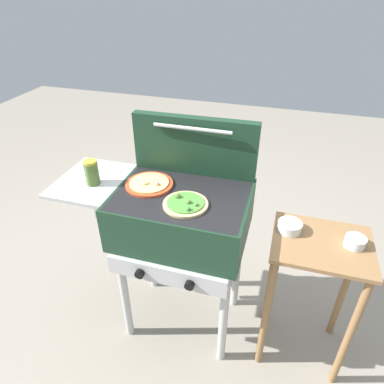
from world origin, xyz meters
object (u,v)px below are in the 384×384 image
(topping_bowl_near, at_px, (355,242))
(topping_bowl_far, at_px, (290,227))
(pizza_veggie, at_px, (185,204))
(prep_table, at_px, (313,277))
(pizza_cheese, at_px, (149,184))
(sauce_jar, at_px, (92,173))
(grill, at_px, (179,218))

(topping_bowl_near, xyz_separation_m, topping_bowl_far, (-0.28, 0.03, -0.00))
(topping_bowl_near, bearing_deg, pizza_veggie, -172.38)
(prep_table, bearing_deg, pizza_cheese, 178.10)
(sauce_jar, relative_size, topping_bowl_near, 1.39)
(grill, height_order, topping_bowl_near, grill)
(pizza_veggie, bearing_deg, sauce_jar, 174.23)
(grill, xyz_separation_m, prep_table, (0.67, 0.00, -0.21))
(topping_bowl_far, bearing_deg, pizza_cheese, -178.72)
(sauce_jar, distance_m, prep_table, 1.18)
(topping_bowl_near, bearing_deg, topping_bowl_far, 174.54)
(pizza_veggie, xyz_separation_m, prep_table, (0.62, 0.08, -0.36))
(pizza_veggie, relative_size, topping_bowl_far, 1.83)
(pizza_veggie, height_order, prep_table, pizza_veggie)
(sauce_jar, height_order, prep_table, sauce_jar)
(pizza_cheese, distance_m, topping_bowl_near, 0.97)
(pizza_cheese, relative_size, sauce_jar, 1.86)
(pizza_veggie, distance_m, pizza_cheese, 0.25)
(topping_bowl_far, bearing_deg, pizza_veggie, -164.79)
(grill, bearing_deg, pizza_cheese, 168.77)
(topping_bowl_near, height_order, topping_bowl_far, same)
(grill, height_order, topping_bowl_far, grill)
(pizza_veggie, height_order, pizza_cheese, same)
(sauce_jar, height_order, topping_bowl_far, sauce_jar)
(prep_table, bearing_deg, grill, -179.63)
(pizza_cheese, bearing_deg, sauce_jar, -167.15)
(grill, distance_m, pizza_veggie, 0.18)
(pizza_veggie, height_order, sauce_jar, sauce_jar)
(prep_table, bearing_deg, pizza_veggie, -172.27)
(grill, relative_size, sauce_jar, 7.64)
(topping_bowl_far, bearing_deg, sauce_jar, -175.39)
(grill, height_order, prep_table, grill)
(pizza_cheese, bearing_deg, topping_bowl_far, 1.28)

